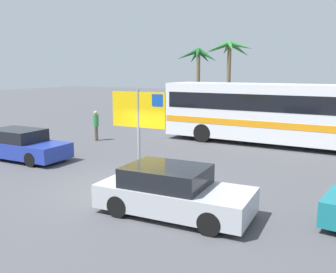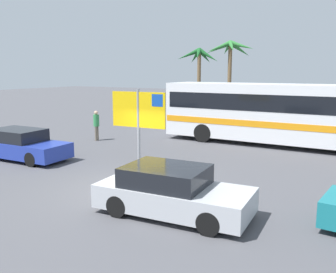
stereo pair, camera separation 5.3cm
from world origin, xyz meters
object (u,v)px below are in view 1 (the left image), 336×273
at_px(ferry_sign, 140,113).
at_px(bus_front_coach, 278,111).
at_px(car_blue, 21,145).
at_px(car_silver, 172,192).
at_px(pedestrian_by_bus, 96,123).

bearing_deg(ferry_sign, bus_front_coach, 66.10).
distance_m(bus_front_coach, car_blue, 12.66).
height_order(car_silver, pedestrian_by_bus, pedestrian_by_bus).
bearing_deg(car_blue, pedestrian_by_bus, 88.17).
bearing_deg(car_blue, ferry_sign, 2.80).
relative_size(bus_front_coach, pedestrian_by_bus, 7.17).
relative_size(car_blue, pedestrian_by_bus, 2.68).
distance_m(ferry_sign, car_silver, 4.39).
bearing_deg(ferry_sign, car_blue, -178.73).
distance_m(car_blue, pedestrian_by_bus, 5.07).
xyz_separation_m(bus_front_coach, ferry_sign, (-3.01, -8.30, 0.54)).
distance_m(bus_front_coach, pedestrian_by_bus, 9.83).
relative_size(ferry_sign, car_blue, 0.72).
relative_size(bus_front_coach, car_silver, 2.80).
bearing_deg(pedestrian_by_bus, car_silver, -52.94).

